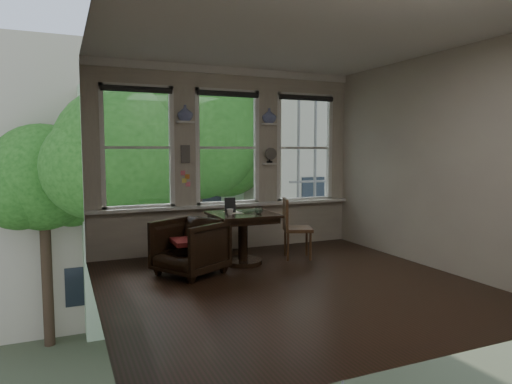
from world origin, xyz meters
name	(u,v)px	position (x,y,z in m)	size (l,w,h in m)	color
ground	(289,285)	(0.00, 0.00, 0.00)	(4.50, 4.50, 0.00)	black
ceiling	(291,36)	(0.00, 0.00, 3.00)	(4.50, 4.50, 0.00)	silver
wall_back	(227,160)	(0.00, 2.25, 1.50)	(4.50, 4.50, 0.00)	beige
wall_front	(428,172)	(0.00, -2.25, 1.50)	(4.50, 4.50, 0.00)	beige
wall_left	(93,166)	(-2.25, 0.00, 1.50)	(4.50, 4.50, 0.00)	beige
wall_right	(432,162)	(2.25, 0.00, 1.50)	(4.50, 4.50, 0.00)	beige
window_left	(138,148)	(-1.45, 2.25, 1.70)	(1.10, 0.12, 1.90)	white
window_center	(227,148)	(0.00, 2.25, 1.70)	(1.10, 0.12, 1.90)	white
window_right	(304,148)	(1.45, 2.25, 1.70)	(1.10, 0.12, 1.90)	white
shelf_left	(185,122)	(-0.72, 2.15, 2.10)	(0.26, 0.16, 0.03)	white
shelf_right	(269,124)	(0.72, 2.15, 2.10)	(0.26, 0.16, 0.03)	white
intercom	(185,154)	(-0.72, 2.18, 1.60)	(0.14, 0.06, 0.28)	#59544F
sticky_notes	(185,176)	(-0.72, 2.19, 1.25)	(0.16, 0.01, 0.24)	pink
desk_fan	(270,158)	(0.72, 2.13, 1.53)	(0.20, 0.20, 0.24)	#59544F
vase_left	(185,113)	(-0.72, 2.15, 2.24)	(0.24, 0.24, 0.25)	silver
vase_right	(269,116)	(0.72, 2.15, 2.24)	(0.24, 0.24, 0.25)	silver
table	(243,238)	(-0.14, 1.20, 0.38)	(0.90, 0.90, 0.75)	black
armchair_left	(190,247)	(-1.00, 0.95, 0.37)	(0.79, 0.82, 0.74)	black
cushion_red	(190,241)	(-1.00, 0.95, 0.45)	(0.45, 0.45, 0.06)	maroon
side_chair_right	(298,229)	(0.77, 1.20, 0.46)	(0.42, 0.42, 0.92)	#4D2D1B
laptop	(249,212)	(-0.05, 1.19, 0.76)	(0.31, 0.20, 0.02)	black
mug	(230,212)	(-0.38, 1.08, 0.79)	(0.10, 0.10, 0.09)	white
drinking_glass	(259,211)	(0.04, 1.04, 0.80)	(0.12, 0.12, 0.09)	white
tablet	(230,205)	(-0.29, 1.32, 0.86)	(0.16, 0.02, 0.22)	black
papers	(233,212)	(-0.24, 1.31, 0.75)	(0.22, 0.30, 0.00)	silver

